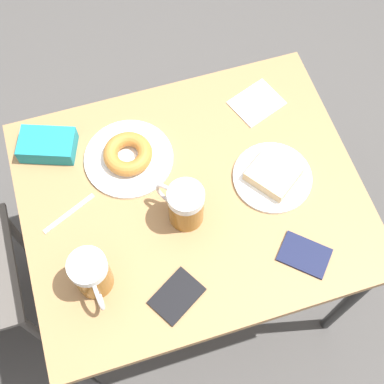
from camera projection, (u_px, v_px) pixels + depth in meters
The scene contains 11 objects.
ground_plane at pixel (192, 273), 2.10m from camera, with size 8.00×8.00×0.00m, color #474442.
table at pixel (192, 205), 1.52m from camera, with size 0.76×0.92×0.72m.
plate_with_cake at pixel (273, 175), 1.47m from camera, with size 0.22×0.22×0.04m.
plate_with_donut at pixel (128, 156), 1.49m from camera, with size 0.25×0.25×0.05m.
beer_mug_left at pixel (92, 275), 1.29m from camera, with size 0.14×0.09×0.14m.
beer_mug_center at pixel (185, 205), 1.37m from camera, with size 0.12×0.11×0.14m.
napkin_folded at pixel (257, 103), 1.59m from camera, with size 0.15×0.17×0.00m.
fork at pixel (69, 213), 1.43m from camera, with size 0.08×0.15×0.00m.
passport_near_edge at pixel (304, 255), 1.38m from camera, with size 0.15×0.15×0.01m.
passport_far_edge at pixel (177, 296), 1.33m from camera, with size 0.14×0.15×0.01m.
blue_pouch at pixel (48, 145), 1.50m from camera, with size 0.14×0.18×0.05m.
Camera 1 is at (-0.60, 0.18, 2.03)m, focal length 50.00 mm.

